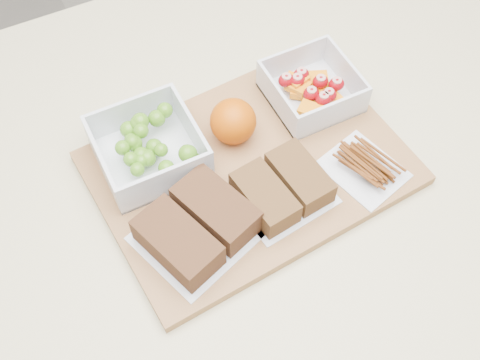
{
  "coord_description": "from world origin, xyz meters",
  "views": [
    {
      "loc": [
        -0.22,
        -0.41,
        1.61
      ],
      "look_at": [
        -0.02,
        -0.01,
        0.93
      ],
      "focal_mm": 45.0,
      "sensor_mm": 36.0,
      "label": 1
    }
  ],
  "objects_px": {
    "fruit_container": "(311,89)",
    "sandwich_bag_center": "(282,188)",
    "sandwich_bag_left": "(197,226)",
    "pretzel_bag": "(365,165)",
    "grape_container": "(149,147)",
    "orange": "(233,121)",
    "cutting_board": "(250,168)"
  },
  "relations": [
    {
      "from": "fruit_container",
      "to": "sandwich_bag_center",
      "type": "height_order",
      "value": "fruit_container"
    },
    {
      "from": "fruit_container",
      "to": "orange",
      "type": "relative_size",
      "value": 1.85
    },
    {
      "from": "fruit_container",
      "to": "pretzel_bag",
      "type": "xyz_separation_m",
      "value": [
        0.0,
        -0.15,
        -0.01
      ]
    },
    {
      "from": "grape_container",
      "to": "pretzel_bag",
      "type": "relative_size",
      "value": 1.08
    },
    {
      "from": "grape_container",
      "to": "fruit_container",
      "type": "bearing_deg",
      "value": -1.4
    },
    {
      "from": "sandwich_bag_center",
      "to": "fruit_container",
      "type": "bearing_deg",
      "value": 47.15
    },
    {
      "from": "cutting_board",
      "to": "sandwich_bag_center",
      "type": "bearing_deg",
      "value": -80.95
    },
    {
      "from": "cutting_board",
      "to": "sandwich_bag_center",
      "type": "height_order",
      "value": "sandwich_bag_center"
    },
    {
      "from": "sandwich_bag_left",
      "to": "cutting_board",
      "type": "bearing_deg",
      "value": 31.32
    },
    {
      "from": "sandwich_bag_left",
      "to": "grape_container",
      "type": "bearing_deg",
      "value": 93.29
    },
    {
      "from": "cutting_board",
      "to": "grape_container",
      "type": "distance_m",
      "value": 0.14
    },
    {
      "from": "fruit_container",
      "to": "grape_container",
      "type": "bearing_deg",
      "value": 178.6
    },
    {
      "from": "fruit_container",
      "to": "orange",
      "type": "xyz_separation_m",
      "value": [
        -0.13,
        -0.01,
        0.01
      ]
    },
    {
      "from": "sandwich_bag_left",
      "to": "sandwich_bag_center",
      "type": "bearing_deg",
      "value": 1.7
    },
    {
      "from": "sandwich_bag_center",
      "to": "grape_container",
      "type": "bearing_deg",
      "value": 134.26
    },
    {
      "from": "grape_container",
      "to": "orange",
      "type": "xyz_separation_m",
      "value": [
        0.12,
        -0.02,
        0.01
      ]
    },
    {
      "from": "grape_container",
      "to": "pretzel_bag",
      "type": "distance_m",
      "value": 0.3
    },
    {
      "from": "fruit_container",
      "to": "sandwich_bag_center",
      "type": "bearing_deg",
      "value": -132.85
    },
    {
      "from": "sandwich_bag_left",
      "to": "pretzel_bag",
      "type": "xyz_separation_m",
      "value": [
        0.25,
        -0.01,
        -0.01
      ]
    },
    {
      "from": "grape_container",
      "to": "pretzel_bag",
      "type": "height_order",
      "value": "grape_container"
    },
    {
      "from": "cutting_board",
      "to": "sandwich_bag_center",
      "type": "relative_size",
      "value": 3.09
    },
    {
      "from": "orange",
      "to": "sandwich_bag_left",
      "type": "distance_m",
      "value": 0.17
    },
    {
      "from": "cutting_board",
      "to": "sandwich_bag_center",
      "type": "xyz_separation_m",
      "value": [
        0.01,
        -0.06,
        0.03
      ]
    },
    {
      "from": "grape_container",
      "to": "sandwich_bag_left",
      "type": "height_order",
      "value": "grape_container"
    },
    {
      "from": "sandwich_bag_center",
      "to": "pretzel_bag",
      "type": "bearing_deg",
      "value": -7.07
    },
    {
      "from": "grape_container",
      "to": "sandwich_bag_center",
      "type": "distance_m",
      "value": 0.19
    },
    {
      "from": "orange",
      "to": "sandwich_bag_center",
      "type": "relative_size",
      "value": 0.48
    },
    {
      "from": "orange",
      "to": "sandwich_bag_left",
      "type": "xyz_separation_m",
      "value": [
        -0.11,
        -0.12,
        -0.01
      ]
    },
    {
      "from": "orange",
      "to": "fruit_container",
      "type": "bearing_deg",
      "value": 4.68
    },
    {
      "from": "cutting_board",
      "to": "pretzel_bag",
      "type": "distance_m",
      "value": 0.16
    },
    {
      "from": "pretzel_bag",
      "to": "grape_container",
      "type": "bearing_deg",
      "value": 149.18
    },
    {
      "from": "sandwich_bag_center",
      "to": "sandwich_bag_left",
      "type": "bearing_deg",
      "value": -178.3
    }
  ]
}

